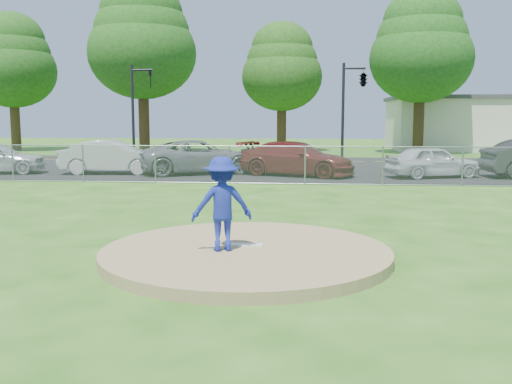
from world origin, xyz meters
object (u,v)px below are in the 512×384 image
Objects in this scene: commercial_building at (492,123)px; traffic_signal_center at (361,81)px; tree_right at (421,46)px; parked_car_white at (112,157)px; parked_car_darkred at (296,159)px; parked_car_pearl at (432,162)px; pitcher at (222,204)px; traffic_cone at (146,167)px; traffic_signal_left at (137,104)px; tree_left at (142,39)px; tree_center at (282,66)px; parked_car_gray at (199,157)px; tree_far_left at (12,60)px.

traffic_signal_center is at bearing -126.94° from commercial_building.
parked_car_white is at bearing -135.75° from tree_right.
parked_car_pearl is (5.94, -0.28, -0.07)m from parked_car_darkred.
tree_right is 11.60m from traffic_signal_center.
pitcher is at bearing 137.17° from parked_car_pearl.
commercial_building is 27.39m from parked_car_darkred.
traffic_signal_left is at bearing 110.00° from traffic_cone.
tree_left reaches higher than traffic_signal_left.
tree_right is at bearing -50.24° from parked_car_white.
parked_car_gray is at bearing -99.33° from tree_center.
tree_center is 2.41× the size of parked_car_pearl.
parked_car_darkred reaches higher than traffic_cone.
tree_center is 2.08× the size of parked_car_white.
traffic_cone is 12.87m from parked_car_pearl.
traffic_cone is at bearing -105.96° from tree_center.
tree_left is 10.48m from traffic_signal_left.
pitcher is 16.81m from parked_car_pearl.
tree_left is 18.22m from parked_car_gray.
tree_center reaches higher than parked_car_darkred.
traffic_signal_center is at bearing -116.71° from tree_right.
tree_left reaches higher than traffic_cone.
traffic_cone is at bearing 111.22° from parked_car_darkred.
parked_car_pearl is (7.53, -18.88, -5.76)m from tree_center.
tree_center reaches higher than commercial_building.
parked_car_gray is (-12.97, -16.06, -6.86)m from tree_right.
parked_car_darkred is at bearing 0.56° from traffic_cone.
tree_right is 19.84m from parked_car_darkred.
parked_car_pearl is (10.50, -0.82, -0.08)m from parked_car_gray.
tree_center is 1.86× the size of parked_car_darkred.
commercial_building is at bearing 53.06° from traffic_signal_center.
tree_far_left is 0.86× the size of tree_left.
commercial_building is 2.93× the size of traffic_signal_left.
parked_car_gray is 10.53m from parked_car_pearl.
tree_right is at bearing 29.38° from traffic_signal_left.
parked_car_white reaches higher than parked_car_darkred.
parked_car_gray is (2.37, 0.60, 0.45)m from traffic_cone.
traffic_cone is at bearing -98.59° from parked_car_white.
tree_left is 2.24× the size of traffic_signal_center.
commercial_building is at bearing -13.64° from parked_car_darkred.
commercial_building reaches higher than parked_car_white.
tree_left is at bearing -88.58° from pitcher.
parked_car_gray is at bearing -132.15° from commercial_building.
traffic_signal_left reaches higher than traffic_cone.
tree_right is at bearing 47.37° from traffic_cone.
traffic_signal_left is 8.15m from parked_car_gray.
tree_far_left is at bearing 169.70° from tree_left.
tree_left is (11.00, -2.00, 1.18)m from tree_far_left.
tree_center is at bearing 112.49° from traffic_signal_center.
commercial_building is 3.11× the size of parked_car_darkred.
tree_left reaches higher than tree_center.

